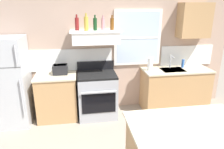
% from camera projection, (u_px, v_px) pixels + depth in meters
% --- Properties ---
extents(back_wall, '(5.40, 0.11, 2.70)m').
position_uv_depth(back_wall, '(108.00, 48.00, 4.40)').
color(back_wall, tan).
rests_on(back_wall, ground_plane).
extents(refrigerator, '(0.70, 0.72, 1.67)m').
position_uv_depth(refrigerator, '(9.00, 82.00, 3.91)').
color(refrigerator, '#B7BABC').
rests_on(refrigerator, ground_plane).
extents(counter_left_of_stove, '(0.79, 0.63, 0.91)m').
position_uv_depth(counter_left_of_stove, '(57.00, 97.00, 4.21)').
color(counter_left_of_stove, tan).
rests_on(counter_left_of_stove, ground_plane).
extents(toaster, '(0.30, 0.20, 0.19)m').
position_uv_depth(toaster, '(60.00, 69.00, 4.09)').
color(toaster, black).
rests_on(toaster, counter_left_of_stove).
extents(stove_range, '(0.76, 0.69, 1.09)m').
position_uv_depth(stove_range, '(97.00, 94.00, 4.29)').
color(stove_range, '#9EA0A5').
rests_on(stove_range, ground_plane).
extents(range_hood_shelf, '(0.96, 0.52, 0.24)m').
position_uv_depth(range_hood_shelf, '(95.00, 37.00, 4.02)').
color(range_hood_shelf, white).
extents(bottle_red_label_wine, '(0.07, 0.07, 0.29)m').
position_uv_depth(bottle_red_label_wine, '(77.00, 24.00, 3.93)').
color(bottle_red_label_wine, maroon).
rests_on(bottle_red_label_wine, range_hood_shelf).
extents(bottle_champagne_gold_foil, '(0.08, 0.08, 0.32)m').
position_uv_depth(bottle_champagne_gold_foil, '(86.00, 23.00, 3.87)').
color(bottle_champagne_gold_foil, '#B29333').
rests_on(bottle_champagne_gold_foil, range_hood_shelf).
extents(bottle_dark_green_wine, '(0.07, 0.07, 0.28)m').
position_uv_depth(bottle_dark_green_wine, '(95.00, 24.00, 3.92)').
color(bottle_dark_green_wine, '#143819').
rests_on(bottle_dark_green_wine, range_hood_shelf).
extents(bottle_rose_pink, '(0.07, 0.07, 0.27)m').
position_uv_depth(bottle_rose_pink, '(103.00, 24.00, 4.00)').
color(bottle_rose_pink, '#C67F84').
rests_on(bottle_rose_pink, range_hood_shelf).
extents(bottle_amber_wine, '(0.07, 0.07, 0.27)m').
position_uv_depth(bottle_amber_wine, '(112.00, 24.00, 4.01)').
color(bottle_amber_wine, brown).
rests_on(bottle_amber_wine, range_hood_shelf).
extents(counter_right_with_sink, '(1.43, 0.63, 0.91)m').
position_uv_depth(counter_right_with_sink, '(175.00, 89.00, 4.59)').
color(counter_right_with_sink, tan).
rests_on(counter_right_with_sink, ground_plane).
extents(sink_faucet, '(0.03, 0.17, 0.28)m').
position_uv_depth(sink_faucet, '(171.00, 60.00, 4.46)').
color(sink_faucet, silver).
rests_on(sink_faucet, counter_right_with_sink).
extents(paper_towel_roll, '(0.11, 0.11, 0.27)m').
position_uv_depth(paper_towel_roll, '(150.00, 64.00, 4.31)').
color(paper_towel_roll, white).
rests_on(paper_towel_roll, counter_right_with_sink).
extents(dish_soap_bottle, '(0.06, 0.06, 0.18)m').
position_uv_depth(dish_soap_bottle, '(183.00, 63.00, 4.54)').
color(dish_soap_bottle, blue).
rests_on(dish_soap_bottle, counter_right_with_sink).
extents(upper_cabinet_right, '(0.64, 0.32, 0.70)m').
position_uv_depth(upper_cabinet_right, '(194.00, 20.00, 4.32)').
color(upper_cabinet_right, tan).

